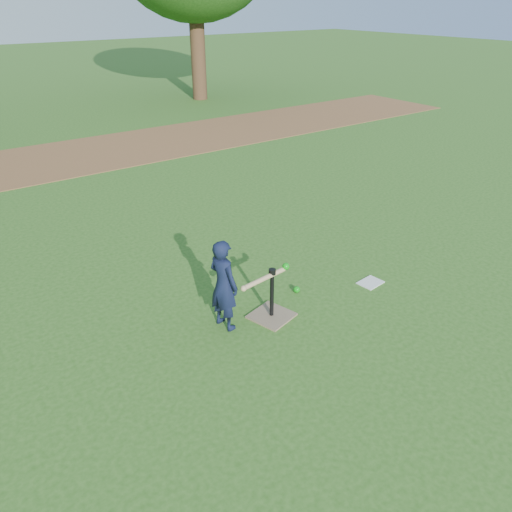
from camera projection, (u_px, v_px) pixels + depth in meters
ground at (240, 319)px, 5.63m from camera, size 80.00×80.00×0.00m
dirt_strip at (49, 161)px, 11.00m from camera, size 24.00×3.00×0.01m
child at (224, 285)px, 5.28m from camera, size 0.31×0.42×1.04m
wiffle_ball_ground at (297, 289)px, 6.11m from camera, size 0.08×0.08×0.08m
clipboard at (370, 283)px, 6.33m from camera, size 0.32×0.26×0.01m
batting_tee at (272, 308)px, 5.62m from camera, size 0.53×0.53×0.61m
swing_action at (267, 277)px, 5.35m from camera, size 0.69×0.14×0.11m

